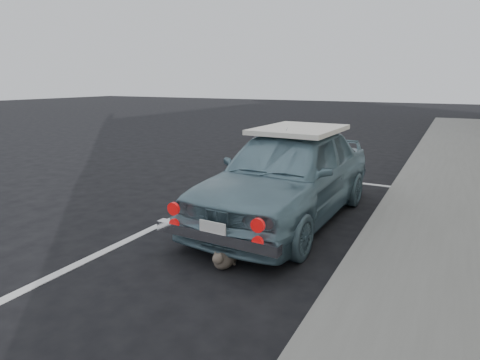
% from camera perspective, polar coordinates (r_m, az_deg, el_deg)
% --- Properties ---
extents(ground, '(80.00, 80.00, 0.00)m').
position_cam_1_polar(ground, '(3.75, -27.50, -20.63)').
color(ground, black).
rests_on(ground, ground).
extents(pline_front, '(3.00, 0.12, 0.01)m').
position_cam_1_polar(pline_front, '(8.66, 12.54, 0.05)').
color(pline_front, silver).
rests_on(pline_front, ground).
extents(pline_side, '(0.12, 7.00, 0.01)m').
position_cam_1_polar(pline_side, '(6.20, -9.35, -5.34)').
color(pline_side, silver).
rests_on(pline_side, ground).
extents(retro_coupe, '(1.76, 4.11, 1.38)m').
position_cam_1_polar(retro_coupe, '(6.00, 6.82, 0.99)').
color(retro_coupe, '#688C9B').
rests_on(retro_coupe, ground).
extents(cat, '(0.21, 0.47, 0.25)m').
position_cam_1_polar(cat, '(4.53, -2.32, -11.13)').
color(cat, '#76695A').
rests_on(cat, ground).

